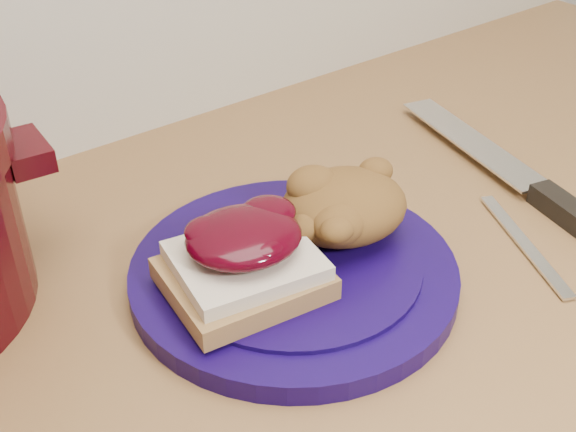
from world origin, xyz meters
TOP-DOWN VIEW (x-y plane):
  - plate at (-0.02, 1.49)m, footprint 0.32×0.32m
  - sandwich at (-0.07, 1.49)m, footprint 0.12×0.11m
  - stuffing_mound at (0.03, 1.49)m, footprint 0.13×0.12m
  - chef_knife at (0.24, 1.42)m, footprint 0.11×0.34m
  - butter_knife at (0.17, 1.40)m, footprint 0.08×0.14m

SIDE VIEW (x-z plane):
  - butter_knife at x=0.17m, z-range 0.90..0.90m
  - plate at x=-0.02m, z-range 0.90..0.92m
  - chef_knife at x=0.24m, z-range 0.90..0.92m
  - sandwich at x=-0.07m, z-range 0.92..0.97m
  - stuffing_mound at x=0.03m, z-range 0.92..0.98m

